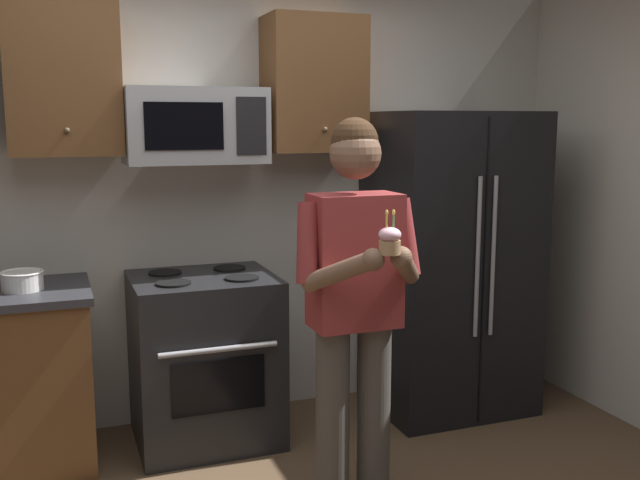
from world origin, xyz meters
TOP-DOWN VIEW (x-y plane):
  - wall_back at (0.00, 1.75)m, footprint 4.40×0.10m
  - oven_range at (-0.15, 1.36)m, footprint 0.76×0.70m
  - microwave at (-0.15, 1.48)m, footprint 0.74×0.41m
  - refrigerator at (1.35, 1.32)m, footprint 0.90×0.75m
  - cabinet_row_upper at (-0.72, 1.53)m, footprint 2.78×0.36m
  - bowl_large_white at (-1.05, 1.35)m, footprint 0.21×0.21m
  - person at (0.32, 0.38)m, footprint 0.60×0.48m
  - cupcake at (0.32, 0.05)m, footprint 0.09×0.09m

SIDE VIEW (x-z plane):
  - oven_range at x=-0.15m, z-range 0.00..0.93m
  - refrigerator at x=1.35m, z-range 0.00..1.80m
  - bowl_large_white at x=-1.05m, z-range 0.92..1.02m
  - person at x=0.32m, z-range 0.11..1.88m
  - cupcake at x=0.32m, z-range 1.21..1.38m
  - wall_back at x=0.00m, z-range 0.00..2.60m
  - microwave at x=-0.15m, z-range 1.52..1.92m
  - cabinet_row_upper at x=-0.72m, z-range 1.57..2.33m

